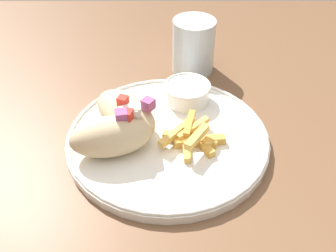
{
  "coord_description": "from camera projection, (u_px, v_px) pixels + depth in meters",
  "views": [
    {
      "loc": [
        -0.03,
        -0.46,
        1.18
      ],
      "look_at": [
        -0.03,
        0.01,
        0.79
      ],
      "focal_mm": 42.0,
      "sensor_mm": 36.0,
      "label": 1
    }
  ],
  "objects": [
    {
      "name": "fries_pile",
      "position": [
        193.0,
        136.0,
        0.6
      ],
      "size": [
        0.1,
        0.1,
        0.03
      ],
      "color": "gold",
      "rests_on": "plate"
    },
    {
      "name": "plate",
      "position": [
        168.0,
        138.0,
        0.62
      ],
      "size": [
        0.32,
        0.32,
        0.02
      ],
      "color": "white",
      "rests_on": "table"
    },
    {
      "name": "sauce_ramekin",
      "position": [
        188.0,
        92.0,
        0.68
      ],
      "size": [
        0.08,
        0.08,
        0.03
      ],
      "color": "white",
      "rests_on": "plate"
    },
    {
      "name": "pita_sandwich_far",
      "position": [
        126.0,
        113.0,
        0.62
      ],
      "size": [
        0.13,
        0.14,
        0.07
      ],
      "rotation": [
        0.0,
        0.0,
        -0.87
      ],
      "color": "beige",
      "rests_on": "plate"
    },
    {
      "name": "table",
      "position": [
        188.0,
        182.0,
        0.68
      ],
      "size": [
        1.16,
        1.16,
        0.76
      ],
      "color": "brown",
      "rests_on": "ground_plane"
    },
    {
      "name": "water_glass",
      "position": [
        194.0,
        48.0,
        0.77
      ],
      "size": [
        0.08,
        0.08,
        0.1
      ],
      "color": "silver",
      "rests_on": "table"
    },
    {
      "name": "pita_sandwich_near",
      "position": [
        112.0,
        136.0,
        0.57
      ],
      "size": [
        0.13,
        0.09,
        0.07
      ],
      "rotation": [
        0.0,
        0.0,
        0.23
      ],
      "color": "beige",
      "rests_on": "plate"
    }
  ]
}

